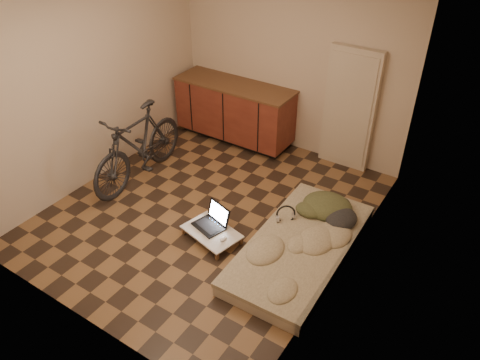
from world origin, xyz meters
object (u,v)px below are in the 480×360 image
Objects in this scene: lap_desk at (212,232)px; laptop at (212,222)px; futon at (300,247)px; bicycle at (138,142)px.

lap_desk is 0.13m from laptop.
futon is at bearing 29.54° from laptop.
bicycle is 1.68m from lap_desk.
bicycle reaches higher than futon.
futon is at bearing 32.11° from lap_desk.
bicycle is 4.11× the size of laptop.
futon is 4.83× the size of laptop.
futon is at bearing -7.00° from bicycle.
bicycle is at bearing 175.46° from lap_desk.
bicycle is at bearing 174.96° from futon.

